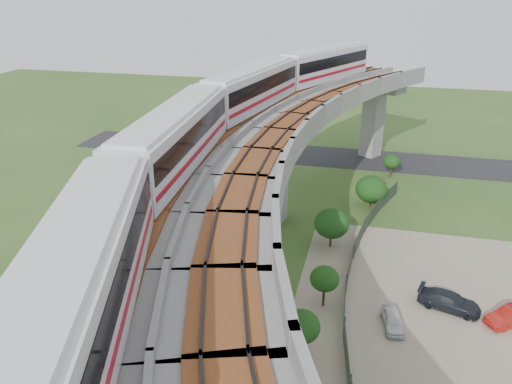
% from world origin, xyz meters
% --- Properties ---
extents(ground, '(160.00, 160.00, 0.00)m').
position_xyz_m(ground, '(0.00, 0.00, 0.00)').
color(ground, '#2E5120').
rests_on(ground, ground).
extents(dirt_lot, '(18.00, 26.00, 0.04)m').
position_xyz_m(dirt_lot, '(14.00, -2.00, 0.02)').
color(dirt_lot, gray).
rests_on(dirt_lot, ground).
extents(asphalt_road, '(60.00, 8.00, 0.03)m').
position_xyz_m(asphalt_road, '(0.00, 30.00, 0.01)').
color(asphalt_road, '#232326').
rests_on(asphalt_road, ground).
extents(viaduct, '(19.58, 73.98, 11.40)m').
position_xyz_m(viaduct, '(3.84, 0.00, 9.05)').
color(viaduct, '#99968E').
rests_on(viaduct, ground).
extents(metro_train, '(11.65, 61.29, 3.64)m').
position_xyz_m(metro_train, '(0.39, 2.22, 12.31)').
color(metro_train, silver).
rests_on(metro_train, ground).
extents(fence, '(3.87, 38.73, 1.50)m').
position_xyz_m(fence, '(9.75, 0.00, 0.75)').
color(fence, '#2D382D').
rests_on(fence, ground).
extents(tree_0, '(1.97, 1.97, 2.75)m').
position_xyz_m(tree_0, '(11.65, 24.47, 1.91)').
color(tree_0, '#382314').
rests_on(tree_0, ground).
extents(tree_1, '(3.13, 3.13, 3.22)m').
position_xyz_m(tree_1, '(9.67, 15.68, 1.88)').
color(tree_1, '#382314').
rests_on(tree_1, ground).
extents(tree_2, '(2.92, 2.92, 3.48)m').
position_xyz_m(tree_2, '(6.67, 6.42, 2.24)').
color(tree_2, '#382314').
rests_on(tree_2, ground).
extents(tree_3, '(2.03, 2.03, 3.09)m').
position_xyz_m(tree_3, '(7.07, -2.05, 2.22)').
color(tree_3, '#382314').
rests_on(tree_3, ground).
extents(tree_4, '(2.28, 2.28, 3.20)m').
position_xyz_m(tree_4, '(6.31, -7.46, 2.22)').
color(tree_4, '#382314').
rests_on(tree_4, ground).
extents(car_white, '(1.72, 3.18, 1.03)m').
position_xyz_m(car_white, '(11.73, -3.25, 0.55)').
color(car_white, silver).
rests_on(car_white, dirt_lot).
extents(car_red, '(3.56, 3.06, 1.16)m').
position_xyz_m(car_red, '(19.22, -1.10, 0.62)').
color(car_red, maroon).
rests_on(car_red, dirt_lot).
extents(car_dark, '(4.48, 2.82, 1.21)m').
position_xyz_m(car_dark, '(15.50, -0.34, 0.64)').
color(car_dark, black).
rests_on(car_dark, dirt_lot).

